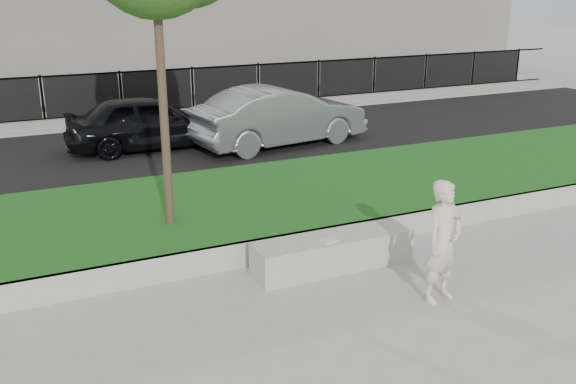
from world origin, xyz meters
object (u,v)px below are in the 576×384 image
stone_bench (333,252)px  book (329,240)px  car_silver (279,116)px  man (443,242)px  car_dark (149,122)px

stone_bench → book: 0.33m
book → car_silver: car_silver is taller
book → car_silver: 7.70m
book → car_silver: size_ratio=0.05×
man → car_silver: man is taller
man → car_dark: man is taller
book → car_dark: (-0.67, 8.32, 0.22)m
stone_bench → car_silver: bearing=71.9°
car_silver → book: bearing=152.2°
man → car_silver: size_ratio=0.36×
stone_bench → book: size_ratio=9.80×
book → man: bearing=-62.6°
stone_bench → car_silver: car_silver is taller
stone_bench → man: (0.83, -1.48, 0.59)m
stone_bench → car_dark: 8.24m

